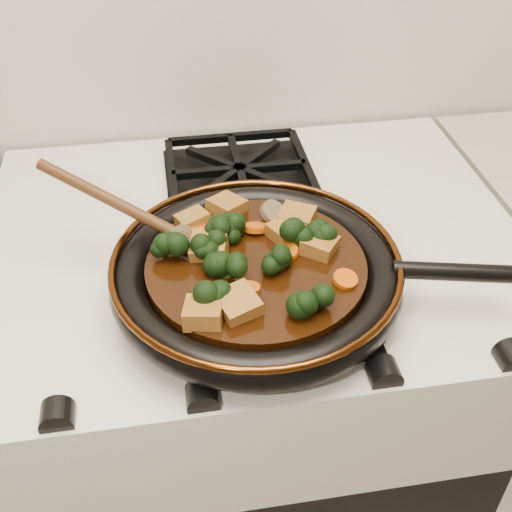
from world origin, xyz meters
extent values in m
cube|color=silver|center=(0.00, 1.69, 0.45)|extent=(0.76, 0.60, 0.90)
cylinder|color=black|center=(-0.02, 1.56, 0.93)|extent=(0.33, 0.33, 0.01)
torus|color=black|center=(-0.02, 1.56, 0.94)|extent=(0.35, 0.35, 0.04)
torus|color=#4E250B|center=(-0.02, 1.56, 0.96)|extent=(0.35, 0.35, 0.01)
cylinder|color=black|center=(0.21, 1.51, 0.96)|extent=(0.14, 0.05, 0.02)
cylinder|color=black|center=(-0.02, 1.56, 0.95)|extent=(0.27, 0.27, 0.02)
cube|color=#915D21|center=(0.05, 1.63, 0.97)|extent=(0.06, 0.05, 0.03)
cube|color=#915D21|center=(0.06, 1.57, 0.97)|extent=(0.06, 0.05, 0.03)
cube|color=#915D21|center=(-0.09, 1.64, 0.97)|extent=(0.05, 0.05, 0.03)
cube|color=#915D21|center=(0.03, 1.60, 0.97)|extent=(0.05, 0.05, 0.02)
cube|color=#915D21|center=(-0.09, 1.47, 0.97)|extent=(0.05, 0.05, 0.03)
cube|color=#915D21|center=(-0.04, 1.67, 0.97)|extent=(0.06, 0.06, 0.03)
cube|color=#915D21|center=(-0.05, 1.48, 0.97)|extent=(0.06, 0.06, 0.03)
cube|color=#915D21|center=(-0.07, 1.59, 0.97)|extent=(0.06, 0.06, 0.03)
cylinder|color=#BF4905|center=(-0.01, 1.62, 0.96)|extent=(0.03, 0.03, 0.02)
cylinder|color=#BF4905|center=(-0.04, 1.51, 0.96)|extent=(0.03, 0.03, 0.01)
cylinder|color=#BF4905|center=(-0.08, 1.64, 0.96)|extent=(0.03, 0.03, 0.02)
cylinder|color=#BF4905|center=(0.02, 1.57, 0.96)|extent=(0.03, 0.03, 0.02)
cylinder|color=#BF4905|center=(0.08, 1.51, 0.96)|extent=(0.03, 0.03, 0.02)
cylinder|color=brown|center=(-0.09, 1.63, 0.97)|extent=(0.05, 0.05, 0.03)
cylinder|color=brown|center=(-0.10, 1.61, 0.97)|extent=(0.05, 0.05, 0.03)
cylinder|color=brown|center=(0.02, 1.65, 0.97)|extent=(0.05, 0.05, 0.03)
ellipsoid|color=#4B2810|center=(-0.09, 1.60, 0.96)|extent=(0.07, 0.06, 0.02)
cylinder|color=#4B2810|center=(-0.18, 1.66, 1.00)|extent=(0.02, 0.02, 0.22)
camera|label=1|loc=(-0.11, 0.98, 1.45)|focal=45.00mm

